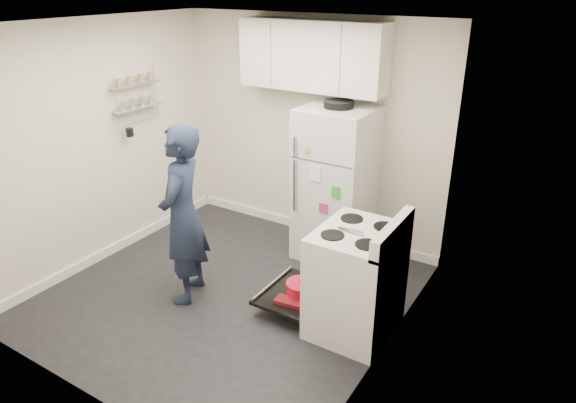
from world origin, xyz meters
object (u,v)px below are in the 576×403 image
Objects in this scene: electric_range at (355,282)px; person at (183,216)px; open_oven_door at (298,291)px; refrigerator at (335,184)px.

electric_range is 1.65m from person.
electric_range is at bearing 81.63° from person.
electric_range reaches higher than open_oven_door.
refrigerator is at bearing 129.58° from person.
electric_range is at bearing -55.54° from refrigerator.
open_oven_door is (-0.56, -0.01, -0.28)m from electric_range.
refrigerator is 1.67m from person.
open_oven_door is 1.30m from refrigerator.
refrigerator reaches higher than person.
open_oven_door is 1.26m from person.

